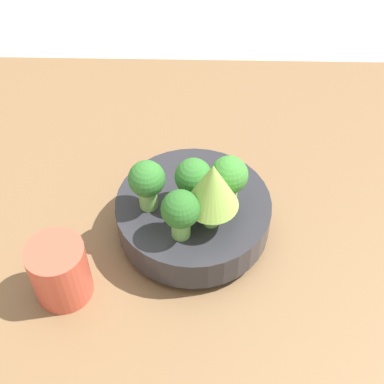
% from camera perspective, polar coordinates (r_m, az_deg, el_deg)
% --- Properties ---
extents(ground_plane, '(6.00, 6.00, 0.00)m').
position_cam_1_polar(ground_plane, '(0.80, 0.16, -5.20)').
color(ground_plane, '#ADA89E').
extents(table, '(1.14, 0.80, 0.05)m').
position_cam_1_polar(table, '(0.78, 0.17, -4.15)').
color(table, brown).
rests_on(table, ground_plane).
extents(bowl, '(0.21, 0.21, 0.06)m').
position_cam_1_polar(bowl, '(0.73, 0.00, -2.42)').
color(bowl, '#28282D').
rests_on(bowl, table).
extents(broccoli_floret_center, '(0.05, 0.05, 0.07)m').
position_cam_1_polar(broccoli_floret_center, '(0.67, 0.00, 1.38)').
color(broccoli_floret_center, '#609347').
rests_on(broccoli_floret_center, bowl).
extents(romanesco_piece_near, '(0.07, 0.07, 0.10)m').
position_cam_1_polar(romanesco_piece_near, '(0.63, 2.19, 0.55)').
color(romanesco_piece_near, '#7AB256').
rests_on(romanesco_piece_near, bowl).
extents(broccoli_floret_right, '(0.05, 0.05, 0.07)m').
position_cam_1_polar(broccoli_floret_right, '(0.68, 3.95, 1.59)').
color(broccoli_floret_right, '#7AB256').
rests_on(broccoli_floret_right, bowl).
extents(broccoli_floret_front, '(0.05, 0.05, 0.07)m').
position_cam_1_polar(broccoli_floret_front, '(0.64, -1.23, -2.11)').
color(broccoli_floret_front, '#6BA34C').
rests_on(broccoli_floret_front, bowl).
extents(broccoli_floret_left, '(0.05, 0.05, 0.07)m').
position_cam_1_polar(broccoli_floret_left, '(0.67, -4.83, 1.10)').
color(broccoli_floret_left, '#7AB256').
rests_on(broccoli_floret_left, bowl).
extents(cup, '(0.07, 0.07, 0.09)m').
position_cam_1_polar(cup, '(0.68, -13.93, -8.20)').
color(cup, '#C64C38').
rests_on(cup, table).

